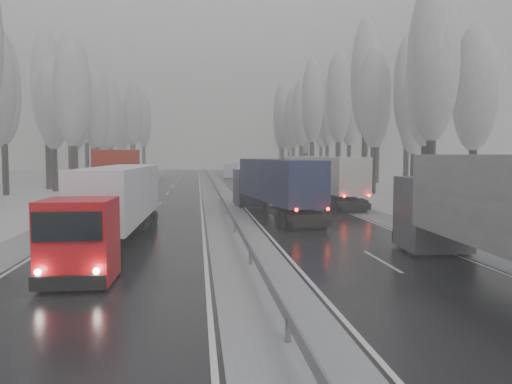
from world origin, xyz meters
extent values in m
cube|color=black|center=(5.25, 30.00, 0.01)|extent=(7.50, 200.00, 0.03)
cube|color=black|center=(-5.25, 30.00, 0.01)|extent=(7.50, 200.00, 0.03)
cube|color=#9A9CA2|center=(0.00, 30.00, 0.02)|extent=(3.00, 200.00, 0.04)
cube|color=#9A9CA2|center=(10.20, 30.00, 0.02)|extent=(2.40, 200.00, 0.04)
cube|color=#9A9CA2|center=(-10.20, 30.00, 0.02)|extent=(2.40, 200.00, 0.04)
cube|color=slate|center=(0.00, 30.00, 0.60)|extent=(0.06, 200.00, 0.32)
cube|color=slate|center=(0.00, 28.00, 0.30)|extent=(0.12, 0.12, 0.60)
cube|color=slate|center=(0.00, 60.00, 0.30)|extent=(0.12, 0.12, 0.60)
cylinder|color=black|center=(14.51, 27.03, 2.81)|extent=(0.68, 0.68, 5.62)
ellipsoid|color=gray|center=(14.51, 27.03, 10.84)|extent=(3.60, 3.60, 11.48)
cylinder|color=black|center=(20.02, 31.03, 2.47)|extent=(0.64, 0.64, 4.94)
ellipsoid|color=gray|center=(20.02, 31.03, 9.53)|extent=(3.60, 3.60, 10.09)
cylinder|color=black|center=(17.90, 35.17, 2.66)|extent=(0.66, 0.66, 5.32)
ellipsoid|color=gray|center=(17.90, 35.17, 10.27)|extent=(3.60, 3.60, 10.88)
cylinder|color=black|center=(20.12, 39.17, 3.16)|extent=(0.72, 0.72, 6.31)
ellipsoid|color=gray|center=(20.12, 39.17, 12.17)|extent=(3.60, 3.60, 12.90)
cylinder|color=black|center=(17.02, 45.60, 2.69)|extent=(0.67, 0.67, 5.38)
ellipsoid|color=gray|center=(17.02, 45.60, 10.37)|extent=(3.60, 3.60, 10.98)
cylinder|color=black|center=(23.31, 49.60, 2.30)|extent=(0.62, 0.62, 4.59)
ellipsoid|color=gray|center=(23.31, 49.60, 8.86)|extent=(3.60, 3.60, 9.39)
cylinder|color=black|center=(17.90, 51.02, 3.47)|extent=(0.76, 0.76, 6.95)
ellipsoid|color=gray|center=(17.90, 51.02, 13.40)|extent=(3.60, 3.60, 14.19)
cylinder|color=black|center=(24.81, 55.02, 3.30)|extent=(0.74, 0.74, 6.59)
ellipsoid|color=gray|center=(24.81, 55.02, 12.71)|extent=(3.60, 3.60, 13.46)
cylinder|color=black|center=(17.56, 61.27, 3.18)|extent=(0.72, 0.72, 6.37)
ellipsoid|color=gray|center=(17.56, 61.27, 12.28)|extent=(3.60, 3.60, 13.01)
cylinder|color=black|center=(24.72, 65.27, 2.99)|extent=(0.70, 0.70, 5.97)
ellipsoid|color=gray|center=(24.72, 65.27, 11.52)|extent=(3.60, 3.60, 12.20)
cylinder|color=black|center=(16.34, 71.95, 3.33)|extent=(0.74, 0.74, 6.65)
ellipsoid|color=gray|center=(16.34, 71.95, 12.83)|extent=(3.60, 3.60, 13.59)
cylinder|color=black|center=(23.71, 75.95, 3.07)|extent=(0.71, 0.71, 6.14)
ellipsoid|color=gray|center=(23.71, 75.95, 11.84)|extent=(3.60, 3.60, 12.54)
cylinder|color=black|center=(16.56, 81.70, 3.03)|extent=(0.71, 0.71, 6.05)
ellipsoid|color=gray|center=(16.56, 81.70, 11.68)|extent=(3.60, 3.60, 12.37)
cylinder|color=black|center=(22.48, 85.70, 3.15)|extent=(0.72, 0.72, 6.30)
ellipsoid|color=gray|center=(22.48, 85.70, 12.15)|extent=(3.60, 3.60, 12.87)
cylinder|color=black|center=(16.63, 89.21, 2.94)|extent=(0.70, 0.70, 5.88)
ellipsoid|color=gray|center=(16.63, 89.21, 11.33)|extent=(3.60, 3.60, 12.00)
cylinder|color=black|center=(19.77, 93.21, 2.43)|extent=(0.64, 0.64, 4.86)
ellipsoid|color=gray|center=(19.77, 93.21, 9.37)|extent=(3.60, 3.60, 9.92)
cylinder|color=black|center=(15.73, 96.32, 2.99)|extent=(0.70, 0.70, 5.98)
ellipsoid|color=gray|center=(15.73, 96.32, 11.53)|extent=(3.60, 3.60, 12.21)
cylinder|color=black|center=(24.94, 100.32, 3.09)|extent=(0.71, 0.71, 6.19)
ellipsoid|color=gray|center=(24.94, 100.32, 11.93)|extent=(3.60, 3.60, 12.64)
cylinder|color=black|center=(17.04, 106.16, 3.43)|extent=(0.75, 0.75, 6.86)
ellipsoid|color=gray|center=(17.04, 106.16, 13.22)|extent=(3.60, 3.60, 14.01)
cylinder|color=black|center=(24.02, 110.16, 2.77)|extent=(0.68, 0.68, 5.55)
ellipsoid|color=gray|center=(24.02, 110.16, 10.70)|extent=(3.60, 3.60, 11.33)
cylinder|color=black|center=(18.73, 116.73, 3.05)|extent=(0.71, 0.71, 6.09)
ellipsoid|color=gray|center=(18.73, 116.73, 11.75)|extent=(3.60, 3.60, 12.45)
cylinder|color=black|center=(21.55, 120.73, 2.74)|extent=(0.67, 0.67, 5.49)
ellipsoid|color=gray|center=(21.55, 120.73, 10.58)|extent=(3.60, 3.60, 11.21)
cylinder|color=black|center=(-13.94, 43.73, 2.72)|extent=(0.67, 0.67, 5.44)
ellipsoid|color=gray|center=(-13.94, 43.73, 10.49)|extent=(3.60, 3.60, 11.11)
cylinder|color=black|center=(-21.85, 47.73, 2.86)|extent=(0.69, 0.69, 5.72)
ellipsoid|color=gray|center=(-21.85, 47.73, 11.04)|extent=(3.60, 3.60, 11.69)
cylinder|color=black|center=(-18.26, 52.71, 2.61)|extent=(0.66, 0.66, 5.23)
ellipsoid|color=gray|center=(-18.26, 52.71, 10.08)|extent=(3.60, 3.60, 10.68)
cylinder|color=black|center=(-20.05, 56.71, 3.30)|extent=(0.74, 0.74, 6.60)
ellipsoid|color=gray|center=(-20.05, 56.71, 12.74)|extent=(3.60, 3.60, 13.49)
cylinder|color=black|center=(-18.16, 62.35, 2.58)|extent=(0.65, 0.65, 5.16)
ellipsoid|color=gray|center=(-18.16, 62.35, 9.95)|extent=(3.60, 3.60, 10.54)
cylinder|color=black|center=(-19.54, 66.35, 2.90)|extent=(0.69, 0.69, 5.79)
ellipsoid|color=gray|center=(-19.54, 66.35, 11.18)|extent=(3.60, 3.60, 11.84)
cylinder|color=black|center=(-16.58, 69.11, 2.82)|extent=(0.68, 0.68, 5.64)
ellipsoid|color=gray|center=(-16.58, 69.11, 10.89)|extent=(3.60, 3.60, 11.53)
cylinder|color=black|center=(-21.42, 73.11, 3.28)|extent=(0.73, 0.73, 6.56)
ellipsoid|color=gray|center=(-21.42, 73.11, 12.65)|extent=(3.60, 3.60, 13.40)
cylinder|color=black|center=(-16.33, 79.19, 2.90)|extent=(0.69, 0.69, 5.79)
ellipsoid|color=gray|center=(-16.33, 79.19, 11.17)|extent=(3.60, 3.60, 11.84)
cylinder|color=black|center=(-21.09, 83.19, 3.32)|extent=(0.74, 0.74, 6.65)
ellipsoid|color=gray|center=(-21.09, 83.19, 12.82)|extent=(3.60, 3.60, 13.58)
cylinder|color=black|center=(-18.93, 88.54, 2.56)|extent=(0.65, 0.65, 5.12)
ellipsoid|color=gray|center=(-18.93, 88.54, 9.88)|extent=(3.60, 3.60, 10.46)
cylinder|color=black|center=(-21.82, 92.54, 2.92)|extent=(0.69, 0.69, 5.84)
ellipsoid|color=gray|center=(-21.82, 92.54, 11.26)|extent=(3.60, 3.60, 11.92)
cylinder|color=black|center=(-15.07, 99.33, 3.34)|extent=(0.74, 0.74, 6.67)
ellipsoid|color=gray|center=(-15.07, 99.33, 12.87)|extent=(3.60, 3.60, 13.63)
cylinder|color=black|center=(-24.20, 103.33, 3.15)|extent=(0.72, 0.72, 6.31)
ellipsoid|color=gray|center=(-24.20, 103.33, 12.16)|extent=(3.60, 3.60, 12.88)
cylinder|color=black|center=(-14.05, 108.72, 3.14)|extent=(0.72, 0.72, 6.29)
ellipsoid|color=gray|center=(-14.05, 108.72, 12.12)|extent=(3.60, 3.60, 12.84)
cylinder|color=black|center=(-19.66, 112.72, 2.43)|extent=(0.64, 0.64, 4.86)
ellipsoid|color=gray|center=(-19.66, 112.72, 9.36)|extent=(3.60, 3.60, 9.92)
cylinder|color=black|center=(-17.56, 115.31, 3.31)|extent=(0.74, 0.74, 6.63)
ellipsoid|color=gray|center=(-17.56, 115.31, 12.78)|extent=(3.60, 3.60, 13.54)
cylinder|color=black|center=(-20.33, 119.31, 2.89)|extent=(0.69, 0.69, 5.79)
ellipsoid|color=gray|center=(-20.33, 119.31, 11.16)|extent=(3.60, 3.60, 11.82)
cube|color=#48484D|center=(8.18, 13.95, 1.72)|extent=(2.72, 2.81, 3.12)
cube|color=black|center=(8.23, 15.25, 2.44)|extent=(2.39, 0.21, 1.04)
cube|color=black|center=(8.24, 15.35, 0.47)|extent=(2.60, 0.27, 0.52)
cylinder|color=black|center=(7.05, 13.16, 0.54)|extent=(0.41, 1.10, 1.08)
cylinder|color=black|center=(9.23, 13.07, 0.54)|extent=(0.41, 1.10, 1.08)
sphere|color=white|center=(7.25, 15.42, 0.88)|extent=(0.23, 0.23, 0.23)
sphere|color=white|center=(9.23, 15.34, 0.88)|extent=(0.23, 0.23, 0.23)
cube|color=#1A1B42|center=(2.34, 33.41, 1.58)|extent=(2.69, 2.77, 2.87)
cube|color=black|center=(2.19, 34.60, 2.25)|extent=(2.19, 0.38, 0.96)
cube|color=black|center=(2.18, 34.69, 0.43)|extent=(2.39, 0.45, 0.48)
cube|color=#121B32|center=(3.30, 26.02, 2.58)|extent=(4.01, 12.63, 2.68)
cube|color=black|center=(4.10, 19.81, 0.53)|extent=(2.19, 0.40, 0.43)
cube|color=black|center=(3.74, 22.61, 0.72)|extent=(2.76, 5.48, 0.43)
cube|color=black|center=(4.03, 20.33, 0.33)|extent=(2.19, 0.34, 0.57)
cylinder|color=black|center=(1.45, 32.53, 0.50)|extent=(0.46, 1.03, 0.99)
cylinder|color=black|center=(3.44, 32.78, 0.50)|extent=(0.46, 1.03, 0.99)
cylinder|color=black|center=(2.79, 22.10, 0.50)|extent=(0.46, 1.03, 0.99)
cylinder|color=black|center=(4.78, 22.36, 0.50)|extent=(0.46, 1.03, 0.99)
cylinder|color=black|center=(2.95, 20.87, 0.50)|extent=(0.46, 1.03, 0.99)
cylinder|color=black|center=(4.94, 21.13, 0.50)|extent=(0.46, 1.03, 0.99)
sphere|color=#FF0C05|center=(3.21, 19.63, 1.29)|extent=(0.19, 0.19, 0.19)
sphere|color=#FF0C05|center=(5.01, 19.86, 1.29)|extent=(0.19, 0.19, 0.19)
sphere|color=white|center=(1.27, 34.60, 0.81)|extent=(0.21, 0.21, 0.21)
sphere|color=white|center=(3.07, 34.84, 0.81)|extent=(0.21, 0.21, 0.21)
cube|color=beige|center=(7.27, 41.35, 1.63)|extent=(2.79, 2.87, 2.97)
cube|color=black|center=(7.11, 42.57, 2.32)|extent=(2.27, 0.40, 0.99)
cube|color=black|center=(7.10, 42.67, 0.45)|extent=(2.47, 0.47, 0.49)
cube|color=silver|center=(8.29, 33.70, 2.67)|extent=(4.19, 13.08, 2.77)
cube|color=black|center=(9.14, 27.27, 0.54)|extent=(2.27, 0.42, 0.45)
cube|color=black|center=(8.76, 30.17, 0.74)|extent=(2.87, 5.68, 0.45)
cube|color=black|center=(9.07, 27.81, 0.35)|extent=(2.26, 0.36, 0.59)
cylinder|color=black|center=(6.35, 40.43, 0.51)|extent=(0.48, 1.07, 1.03)
cylinder|color=black|center=(8.41, 40.70, 0.51)|extent=(0.48, 1.07, 1.03)
cylinder|color=black|center=(7.78, 29.64, 0.51)|extent=(0.48, 1.07, 1.03)
cylinder|color=black|center=(9.84, 29.91, 0.51)|extent=(0.48, 1.07, 1.03)
cylinder|color=black|center=(7.95, 28.36, 0.51)|extent=(0.48, 1.07, 1.03)
cylinder|color=black|center=(10.01, 28.64, 0.51)|extent=(0.48, 1.07, 1.03)
sphere|color=#FF0C05|center=(8.22, 27.08, 1.34)|extent=(0.20, 0.20, 0.20)
sphere|color=#FF0C05|center=(10.08, 27.33, 1.34)|extent=(0.20, 0.20, 0.20)
sphere|color=white|center=(6.16, 42.58, 0.84)|extent=(0.22, 0.22, 0.22)
sphere|color=white|center=(8.03, 42.82, 0.84)|extent=(0.22, 0.22, 0.22)
cube|color=silver|center=(3.75, 81.39, 1.47)|extent=(2.56, 5.99, 2.55)
cube|color=slate|center=(3.93, 84.92, 1.23)|extent=(2.34, 1.88, 2.26)
cylinder|color=black|center=(2.92, 84.19, 0.44)|extent=(0.34, 0.90, 0.88)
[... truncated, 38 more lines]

